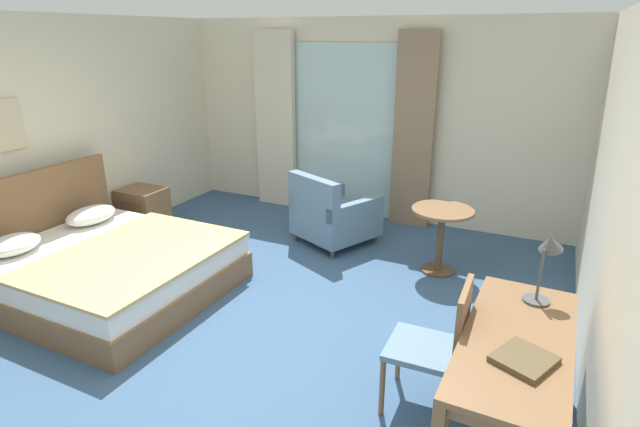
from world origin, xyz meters
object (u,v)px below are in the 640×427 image
(bed, at_px, (105,266))
(nightstand, at_px, (144,210))
(round_cafe_table, at_px, (441,226))
(framed_picture, at_px, (2,126))
(desk_chair, at_px, (439,342))
(armchair_by_window, at_px, (333,215))
(desk_lamp, at_px, (548,255))
(closed_book, at_px, (524,359))
(writing_desk, at_px, (516,352))

(bed, distance_m, nightstand, 1.56)
(round_cafe_table, bearing_deg, framed_picture, -155.30)
(desk_chair, distance_m, armchair_by_window, 2.83)
(nightstand, distance_m, desk_lamp, 4.73)
(desk_lamp, relative_size, armchair_by_window, 0.44)
(bed, distance_m, closed_book, 3.75)
(round_cafe_table, bearing_deg, writing_desk, -67.35)
(armchair_by_window, bearing_deg, nightstand, -164.17)
(writing_desk, relative_size, closed_book, 5.01)
(nightstand, height_order, armchair_by_window, armchair_by_window)
(nightstand, height_order, framed_picture, framed_picture)
(desk_lamp, height_order, armchair_by_window, desk_lamp)
(round_cafe_table, relative_size, framed_picture, 1.42)
(writing_desk, xyz_separation_m, closed_book, (0.05, -0.22, 0.11))
(bed, relative_size, writing_desk, 1.45)
(bed, xyz_separation_m, desk_chair, (3.19, -0.25, 0.25))
(nightstand, height_order, desk_lamp, desk_lamp)
(writing_desk, bearing_deg, armchair_by_window, 133.00)
(bed, relative_size, framed_picture, 4.25)
(armchair_by_window, relative_size, framed_picture, 2.16)
(armchair_by_window, bearing_deg, framed_picture, -142.10)
(closed_book, bearing_deg, bed, -164.29)
(framed_picture, bearing_deg, round_cafe_table, 24.70)
(writing_desk, distance_m, round_cafe_table, 2.29)
(desk_chair, xyz_separation_m, closed_book, (0.49, -0.31, 0.23))
(writing_desk, height_order, desk_lamp, desk_lamp)
(armchair_by_window, bearing_deg, writing_desk, -47.00)
(writing_desk, bearing_deg, desk_chair, 167.90)
(desk_lamp, distance_m, round_cafe_table, 1.93)
(writing_desk, bearing_deg, bed, 174.55)
(writing_desk, height_order, closed_book, closed_book)
(round_cafe_table, bearing_deg, armchair_by_window, 170.42)
(framed_picture, bearing_deg, bed, 0.10)
(round_cafe_table, bearing_deg, bed, -147.37)
(writing_desk, height_order, desk_chair, desk_chair)
(bed, bearing_deg, closed_book, -8.69)
(closed_book, xyz_separation_m, armchair_by_window, (-2.22, 2.54, -0.40))
(bed, xyz_separation_m, writing_desk, (3.63, -0.35, 0.37))
(bed, relative_size, armchair_by_window, 1.97)
(nightstand, xyz_separation_m, desk_chair, (3.99, -1.59, 0.24))
(bed, distance_m, armchair_by_window, 2.46)
(closed_book, bearing_deg, round_cafe_table, 136.14)
(desk_lamp, bearing_deg, writing_desk, -99.49)
(desk_lamp, relative_size, closed_book, 1.61)
(writing_desk, height_order, framed_picture, framed_picture)
(armchair_by_window, xyz_separation_m, framed_picture, (-2.54, -1.98, 1.16))
(nightstand, relative_size, framed_picture, 1.11)
(writing_desk, relative_size, framed_picture, 2.94)
(writing_desk, relative_size, armchair_by_window, 1.36)
(desk_chair, relative_size, closed_book, 3.24)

